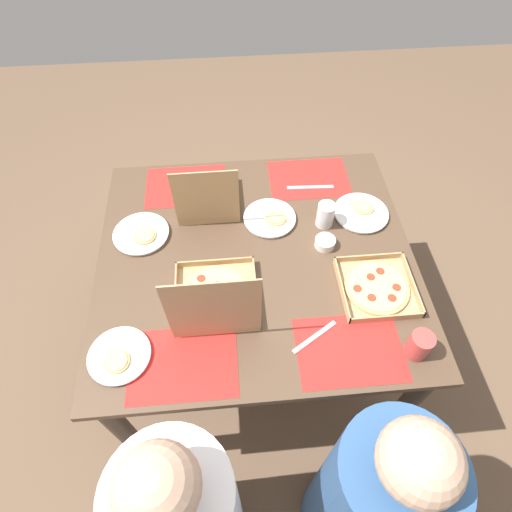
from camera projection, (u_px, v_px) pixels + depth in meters
ground_plane at (256, 340)px, 2.25m from camera, size 6.00×6.00×0.00m
dining_table at (256, 272)px, 1.73m from camera, size 1.24×1.14×0.76m
placemat_near_left at (309, 178)px, 1.91m from camera, size 0.36×0.26×0.00m
placemat_near_right at (186, 186)px, 1.88m from camera, size 0.36×0.26×0.00m
placemat_far_left at (349, 349)px, 1.41m from camera, size 0.36×0.26×0.00m
placemat_far_right at (183, 363)px, 1.38m from camera, size 0.36×0.26×0.00m
pizza_box_edge_far at (216, 298)px, 1.47m from camera, size 0.30×0.31×0.34m
pizza_box_corner_left at (208, 199)px, 1.77m from camera, size 0.26×0.27×0.29m
pizza_box_center at (377, 287)px, 1.54m from camera, size 0.27×0.27×0.04m
plate_far_right at (270, 218)px, 1.75m from camera, size 0.22×0.22×0.03m
plate_near_right at (361, 213)px, 1.77m from camera, size 0.23×0.23×0.03m
plate_far_left at (119, 356)px, 1.38m from camera, size 0.21×0.21×0.03m
plate_near_left at (142, 234)px, 1.70m from camera, size 0.23×0.23×0.03m
cup_clear_right at (419, 345)px, 1.36m from camera, size 0.08×0.08×0.10m
cup_red at (325, 215)px, 1.70m from camera, size 0.07×0.07×0.11m
condiment_bowl at (325, 243)px, 1.66m from camera, size 0.08×0.08×0.04m
knife_by_far_left at (310, 187)px, 1.87m from camera, size 0.21×0.03×0.00m
fork_by_near_right at (314, 337)px, 1.43m from camera, size 0.17×0.11×0.00m
diner_left_seat at (365, 497)px, 1.34m from camera, size 0.32×0.32×1.19m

